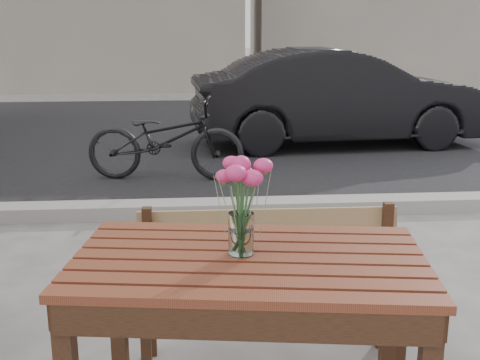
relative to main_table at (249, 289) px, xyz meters
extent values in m
cube|color=black|center=(0.07, 6.89, -0.64)|extent=(30.00, 8.00, 0.00)
cube|color=gray|center=(0.07, 2.89, -0.59)|extent=(30.00, 0.25, 0.12)
cube|color=maroon|center=(0.00, 0.00, 0.11)|extent=(1.34, 0.90, 0.03)
cube|color=black|center=(-0.53, 0.39, -0.28)|extent=(0.07, 0.07, 0.74)
cube|color=black|center=(0.61, 0.23, -0.28)|extent=(0.07, 0.07, 0.74)
cube|color=#A27E53|center=(0.16, 0.52, -0.25)|extent=(1.25, 0.35, 0.03)
cube|color=#A27E53|center=(0.16, 0.71, -0.04)|extent=(1.25, 0.04, 0.34)
cube|color=black|center=(-0.41, 0.39, -0.44)|extent=(0.04, 0.04, 0.41)
cube|color=black|center=(0.73, 0.37, -0.44)|extent=(0.04, 0.04, 0.41)
cube|color=black|center=(-0.41, 0.67, -0.27)|extent=(0.04, 0.04, 0.76)
cube|color=black|center=(0.73, 0.66, -0.27)|extent=(0.04, 0.04, 0.76)
cylinder|color=white|center=(-0.03, 0.03, 0.20)|extent=(0.09, 0.09, 0.15)
cylinder|color=#376A35|center=(-0.03, 0.03, 0.28)|extent=(0.05, 0.05, 0.31)
imported|color=black|center=(1.75, 5.87, -0.01)|extent=(3.96, 1.66, 1.27)
imported|color=black|center=(-0.48, 4.15, -0.22)|extent=(1.69, 0.78, 0.85)
camera|label=1|loc=(-0.19, -2.00, 0.93)|focal=45.00mm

